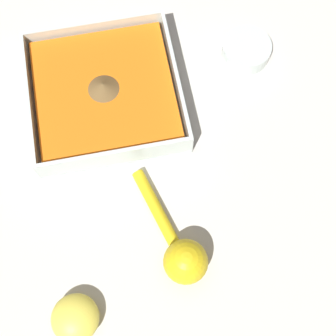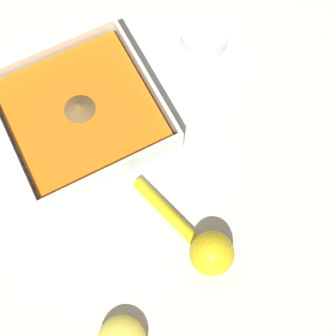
# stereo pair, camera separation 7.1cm
# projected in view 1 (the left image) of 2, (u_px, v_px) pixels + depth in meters

# --- Properties ---
(ground_plane) EXTENTS (4.00, 4.00, 0.00)m
(ground_plane) POSITION_uv_depth(u_px,v_px,m) (119.00, 80.00, 0.80)
(ground_plane) COLOR beige
(square_dish) EXTENTS (0.24, 0.24, 0.05)m
(square_dish) POSITION_uv_depth(u_px,v_px,m) (103.00, 94.00, 0.76)
(square_dish) COLOR silver
(square_dish) RESTS_ON ground_plane
(spice_bowl) EXTENTS (0.08, 0.08, 0.03)m
(spice_bowl) POSITION_uv_depth(u_px,v_px,m) (244.00, 51.00, 0.80)
(spice_bowl) COLOR silver
(spice_bowl) RESTS_ON ground_plane
(lemon_squeezer) EXTENTS (0.19, 0.09, 0.06)m
(lemon_squeezer) POSITION_uv_depth(u_px,v_px,m) (179.00, 254.00, 0.66)
(lemon_squeezer) COLOR yellow
(lemon_squeezer) RESTS_ON ground_plane
(lemon_half) EXTENTS (0.07, 0.07, 0.04)m
(lemon_half) POSITION_uv_depth(u_px,v_px,m) (73.00, 319.00, 0.64)
(lemon_half) COLOR #EFDB4C
(lemon_half) RESTS_ON ground_plane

